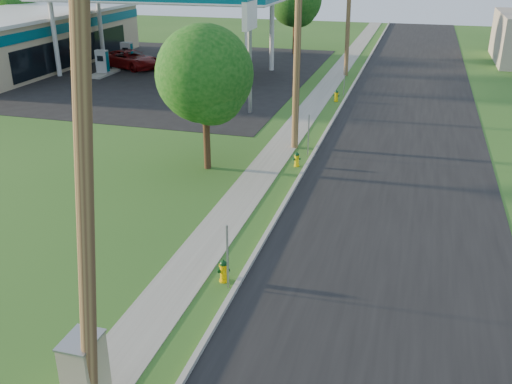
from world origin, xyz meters
TOP-DOWN VIEW (x-y plane):
  - road at (4.50, 10.00)m, footprint 8.00×120.00m
  - curb at (0.50, 10.00)m, footprint 0.15×120.00m
  - sidewalk at (-1.25, 10.00)m, footprint 1.50×120.00m
  - forecourt at (-16.00, 32.00)m, footprint 26.00×28.00m
  - utility_pole_near at (-0.60, -1.00)m, footprint 1.40×0.32m
  - utility_pole_mid at (-0.60, 17.00)m, footprint 1.40×0.32m
  - utility_pole_far at (-0.60, 35.00)m, footprint 1.40×0.32m
  - sign_post_near at (0.25, 4.20)m, footprint 0.05×0.04m
  - sign_post_mid at (0.25, 16.00)m, footprint 0.05×0.04m
  - sign_post_far at (0.25, 28.20)m, footprint 0.05×0.04m
  - fuel_pump_nw at (-18.50, 30.00)m, footprint 1.20×3.20m
  - fuel_pump_ne at (-9.50, 30.00)m, footprint 1.20×3.20m
  - fuel_pump_sw at (-18.50, 34.00)m, footprint 1.20×3.20m
  - fuel_pump_se at (-9.50, 34.00)m, footprint 1.20×3.20m
  - convenience_store at (-26.98, 32.00)m, footprint 10.40×22.40m
  - price_pylon at (-4.50, 22.50)m, footprint 0.34×2.04m
  - tree_verge at (-3.61, 13.11)m, footprint 4.11×4.11m
  - tree_lot at (-6.31, 43.15)m, footprint 4.73×4.73m
  - hydrant_near at (0.02, 4.49)m, footprint 0.37×0.33m
  - hydrant_mid at (0.05, 14.48)m, footprint 0.34×0.31m
  - hydrant_far at (-0.01, 26.68)m, footprint 0.39×0.35m
  - utility_cabinet at (-1.26, -0.80)m, footprint 0.70×0.92m
  - car_red at (-17.71, 33.00)m, footprint 5.76×4.08m
  - car_silver at (-9.92, 31.30)m, footprint 5.03×3.09m

SIDE VIEW (x-z plane):
  - road at x=4.50m, z-range 0.00..0.02m
  - forecourt at x=-16.00m, z-range 0.00..0.02m
  - sidewalk at x=-1.25m, z-range 0.00..0.03m
  - curb at x=0.50m, z-range 0.00..0.15m
  - hydrant_mid at x=0.05m, z-range -0.01..0.66m
  - hydrant_near at x=0.02m, z-range -0.01..0.71m
  - hydrant_far at x=-0.01m, z-range -0.01..0.74m
  - fuel_pump_nw at x=-18.50m, z-range -0.23..1.67m
  - fuel_pump_ne at x=-9.50m, z-range -0.23..1.67m
  - fuel_pump_sw at x=-18.50m, z-range -0.23..1.67m
  - fuel_pump_se at x=-9.50m, z-range -0.23..1.67m
  - car_red at x=-17.71m, z-range 0.00..1.46m
  - utility_cabinet at x=-1.26m, z-range 0.00..1.58m
  - car_silver at x=-9.92m, z-range 0.00..1.60m
  - sign_post_near at x=0.25m, z-range 0.00..2.00m
  - sign_post_mid at x=0.25m, z-range 0.00..2.00m
  - sign_post_far at x=0.25m, z-range 0.00..2.00m
  - convenience_store at x=-26.98m, z-range 0.01..4.25m
  - tree_verge at x=-3.61m, z-range 0.90..7.13m
  - tree_lot at x=-6.31m, z-range 1.03..8.21m
  - utility_pole_near at x=-0.60m, z-range 0.06..9.54m
  - utility_pole_far at x=-0.60m, z-range 0.05..9.56m
  - utility_pole_mid at x=-0.60m, z-range 0.05..9.85m
  - price_pylon at x=-4.50m, z-range 2.01..8.86m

